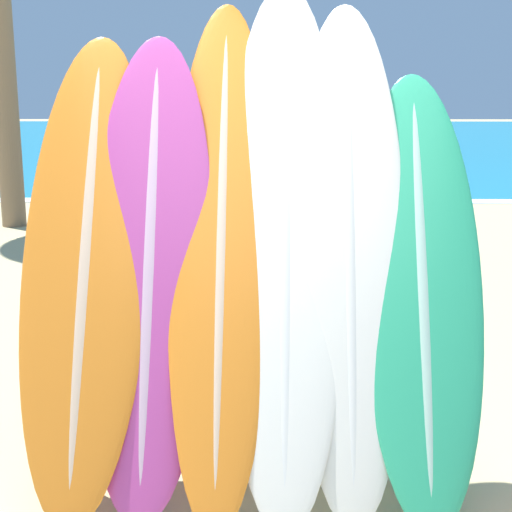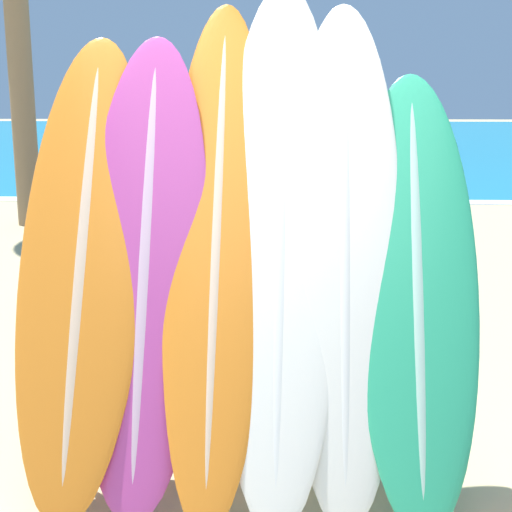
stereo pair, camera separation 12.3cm
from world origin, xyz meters
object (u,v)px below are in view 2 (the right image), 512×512
(surfboard_rack, at_px, (247,385))
(surfboard_slot_0, at_px, (83,263))
(person_mid_beach, at_px, (168,163))
(person_near_water, at_px, (167,199))
(surfboard_slot_2, at_px, (217,244))
(surfboard_slot_4, at_px, (345,248))
(person_far_right, at_px, (406,163))
(surfboard_slot_5, at_px, (417,289))
(person_far_left, at_px, (372,169))
(surfboard_slot_3, at_px, (280,233))
(surfboard_slot_1, at_px, (145,264))

(surfboard_rack, height_order, surfboard_slot_0, surfboard_slot_0)
(person_mid_beach, bearing_deg, person_near_water, -160.80)
(surfboard_slot_2, height_order, surfboard_slot_4, surfboard_slot_2)
(surfboard_rack, relative_size, person_far_right, 1.17)
(surfboard_rack, bearing_deg, person_far_right, 76.65)
(surfboard_slot_5, xyz_separation_m, person_far_right, (1.19, 8.21, -0.10))
(person_mid_beach, xyz_separation_m, person_far_left, (3.00, -2.11, 0.10))
(surfboard_slot_0, height_order, person_near_water, surfboard_slot_0)
(person_far_right, bearing_deg, person_far_left, 135.51)
(person_near_water, height_order, person_far_left, person_far_left)
(surfboard_slot_0, relative_size, surfboard_slot_4, 0.93)
(surfboard_slot_0, relative_size, person_mid_beach, 1.36)
(person_mid_beach, bearing_deg, surfboard_slot_0, -163.40)
(surfboard_slot_0, relative_size, person_far_right, 1.33)
(surfboard_slot_3, relative_size, person_far_right, 1.51)
(surfboard_rack, distance_m, person_near_water, 3.44)
(person_far_right, bearing_deg, surfboard_slot_2, 140.32)
(surfboard_slot_4, bearing_deg, person_near_water, 113.44)
(surfboard_rack, xyz_separation_m, surfboard_slot_4, (0.44, 0.07, 0.64))
(surfboard_slot_3, bearing_deg, surfboard_slot_4, -9.15)
(surfboard_slot_2, distance_m, person_far_right, 8.39)
(person_far_left, bearing_deg, surfboard_rack, 38.75)
(surfboard_slot_3, height_order, person_far_left, surfboard_slot_3)
(surfboard_slot_1, distance_m, person_mid_beach, 8.24)
(person_far_right, bearing_deg, surfboard_rack, 141.41)
(surfboard_slot_3, distance_m, person_near_water, 3.35)
(surfboard_slot_4, height_order, surfboard_slot_5, surfboard_slot_4)
(person_near_water, height_order, person_mid_beach, person_near_water)
(surfboard_slot_2, distance_m, person_mid_beach, 8.26)
(person_near_water, bearing_deg, surfboard_slot_2, 119.63)
(surfboard_slot_0, height_order, surfboard_slot_5, surfboard_slot_0)
(surfboard_slot_4, xyz_separation_m, person_mid_beach, (-2.25, 8.10, -0.28))
(surfboard_slot_3, relative_size, surfboard_slot_5, 1.24)
(surfboard_slot_2, distance_m, surfboard_slot_4, 0.59)
(surfboard_slot_0, xyz_separation_m, person_mid_beach, (-1.04, 8.13, -0.21))
(surfboard_rack, relative_size, person_far_left, 1.06)
(surfboard_slot_5, bearing_deg, person_far_left, 85.89)
(person_near_water, relative_size, person_mid_beach, 1.08)
(surfboard_slot_2, height_order, person_far_right, surfboard_slot_2)
(surfboard_slot_2, distance_m, person_near_water, 3.29)
(surfboard_slot_2, bearing_deg, surfboard_rack, -32.96)
(surfboard_rack, height_order, surfboard_slot_5, surfboard_slot_5)
(surfboard_slot_1, height_order, surfboard_slot_3, surfboard_slot_3)
(surfboard_slot_1, distance_m, surfboard_slot_3, 0.64)
(person_mid_beach, height_order, person_far_right, person_far_right)
(person_near_water, bearing_deg, surfboard_rack, 121.56)
(surfboard_rack, distance_m, surfboard_slot_2, 0.67)
(surfboard_slot_5, height_order, person_far_right, surfboard_slot_5)
(surfboard_slot_2, xyz_separation_m, surfboard_slot_4, (0.58, -0.02, -0.01))
(surfboard_slot_1, height_order, surfboard_slot_2, surfboard_slot_2)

